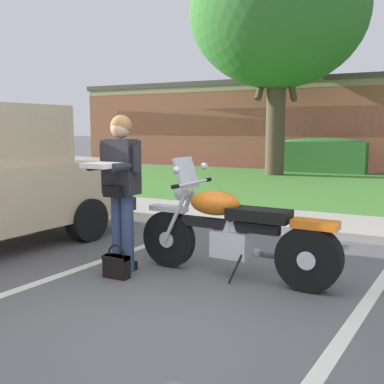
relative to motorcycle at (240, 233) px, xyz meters
name	(u,v)px	position (x,y,z in m)	size (l,w,h in m)	color
ground_plane	(155,319)	(-0.25, -1.30, -0.49)	(140.00, 140.00, 0.00)	#565659
curb_strip	(279,229)	(-0.25, 2.26, -0.43)	(60.00, 0.20, 0.12)	#ADA89E
concrete_walk	(293,220)	(-0.25, 3.11, -0.45)	(60.00, 1.50, 0.08)	#ADA89E
grass_lawn	(341,188)	(-0.25, 7.90, -0.46)	(60.00, 8.09, 0.06)	#478433
stall_stripe_0	(36,283)	(-1.78, -1.10, -0.49)	(0.12, 4.40, 0.01)	silver
stall_stripe_1	(338,345)	(1.18, -1.10, -0.49)	(0.12, 4.40, 0.01)	silver
motorcycle	(240,233)	(0.00, 0.00, 0.00)	(2.24, 0.82, 1.26)	black
rider_person	(120,180)	(-1.26, -0.35, 0.52)	(0.53, 0.60, 1.70)	black
handbag	(116,264)	(-1.17, -0.57, -0.34)	(0.28, 0.13, 0.36)	black
shade_tree	(278,12)	(-2.76, 10.21, 4.66)	(5.57, 5.57, 7.55)	#4C3D2D
hedge_left	(323,155)	(-1.53, 11.82, 0.16)	(2.86, 0.90, 1.24)	#336B2D
brick_building	(339,124)	(-2.07, 17.98, 1.25)	(20.93, 10.54, 3.46)	#93513D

